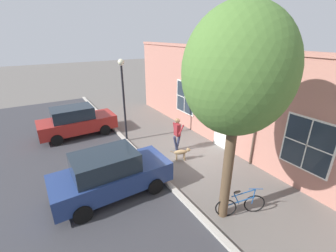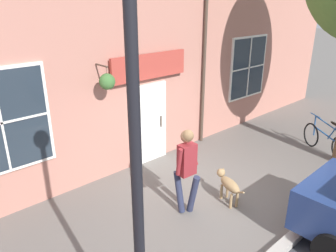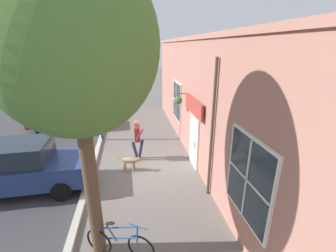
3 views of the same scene
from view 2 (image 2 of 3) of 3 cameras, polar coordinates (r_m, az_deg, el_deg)
ground_plane at (r=7.39m, az=6.27°, el=-12.18°), size 90.00×90.00×0.00m
storefront_facade at (r=8.05m, az=-5.53°, el=10.42°), size 0.95×18.00×5.11m
pedestrian_walking at (r=6.35m, az=3.28°, el=-6.52°), size 0.56×0.56×1.80m
dog_on_leash at (r=7.11m, az=10.47°, el=-9.85°), size 1.00×0.46×0.64m
leaning_bicycle at (r=10.14m, az=25.68°, el=-2.19°), size 1.60×0.76×1.01m
street_lamp at (r=2.83m, az=-5.79°, el=-1.19°), size 0.32×0.32×4.52m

